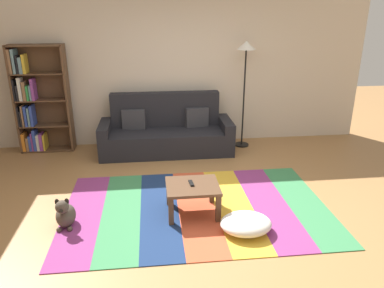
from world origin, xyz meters
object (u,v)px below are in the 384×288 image
at_px(pouf, 246,224).
at_px(couch, 166,133).
at_px(standing_lamp, 246,60).
at_px(dog, 65,214).
at_px(coffee_table, 193,190).
at_px(bookshelf, 36,102).
at_px(tv_remote, 191,183).

bearing_deg(pouf, couch, 106.19).
xyz_separation_m(couch, pouf, (0.76, -2.63, -0.23)).
bearing_deg(standing_lamp, dog, -138.03).
distance_m(couch, pouf, 2.75).
bearing_deg(couch, pouf, -73.81).
relative_size(couch, coffee_table, 3.56).
bearing_deg(bookshelf, tv_remote, -45.05).
bearing_deg(dog, tv_remote, 6.07).
bearing_deg(bookshelf, standing_lamp, -2.70).
bearing_deg(coffee_table, couch, 95.68).
bearing_deg(standing_lamp, coffee_table, -117.38).
xyz_separation_m(dog, standing_lamp, (2.66, 2.39, 1.40)).
xyz_separation_m(pouf, standing_lamp, (0.62, 2.74, 1.45)).
bearing_deg(tv_remote, couch, 89.87).
height_order(couch, pouf, couch).
xyz_separation_m(couch, bookshelf, (-2.20, 0.28, 0.53)).
height_order(coffee_table, tv_remote, tv_remote).
bearing_deg(bookshelf, dog, -70.16).
xyz_separation_m(coffee_table, dog, (-1.49, -0.13, -0.15)).
bearing_deg(coffee_table, bookshelf, 134.77).
relative_size(couch, bookshelf, 1.24).
bearing_deg(tv_remote, standing_lamp, 56.54).
height_order(dog, standing_lamp, standing_lamp).
bearing_deg(dog, bookshelf, 109.84).
distance_m(couch, standing_lamp, 1.85).
distance_m(couch, bookshelf, 2.28).
bearing_deg(couch, dog, -119.23).
distance_m(standing_lamp, tv_remote, 2.79).
height_order(coffee_table, pouf, coffee_table).
distance_m(coffee_table, standing_lamp, 2.84).
distance_m(bookshelf, standing_lamp, 3.66).
relative_size(pouf, standing_lamp, 0.31).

